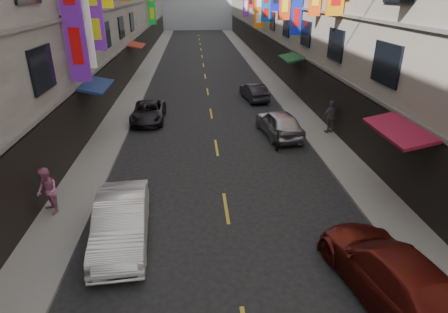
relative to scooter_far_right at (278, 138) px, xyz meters
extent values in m
cube|color=slate|center=(-9.28, 17.95, -0.38)|extent=(2.00, 90.00, 0.12)
cube|color=slate|center=(2.72, 17.95, -0.38)|extent=(2.00, 90.00, 0.12)
cube|color=black|center=(-10.23, 17.95, 1.06)|extent=(0.12, 85.50, 3.00)
cube|color=#66635E|center=(-10.22, 17.95, 2.76)|extent=(0.16, 90.00, 0.14)
cube|color=#66635E|center=(-10.22, 17.95, 5.96)|extent=(0.16, 90.00, 0.14)
cube|color=black|center=(3.67, 17.95, 1.06)|extent=(0.12, 85.50, 3.00)
cube|color=#66635E|center=(3.66, 17.95, 2.76)|extent=(0.16, 90.00, 0.14)
cube|color=#66635E|center=(3.66, 17.95, 5.96)|extent=(0.16, 90.00, 0.14)
cube|color=#551989|center=(-9.72, 0.13, 6.10)|extent=(0.93, 0.18, 5.89)
cylinder|color=black|center=(-9.77, 0.13, 6.10)|extent=(1.03, 0.08, 0.08)
cube|color=white|center=(-9.79, 2.02, 5.36)|extent=(0.78, 0.18, 3.84)
cylinder|color=black|center=(-9.84, 2.02, 5.36)|extent=(0.88, 0.08, 0.08)
cube|color=#691DA0|center=(-9.71, 4.18, 6.07)|extent=(0.94, 0.18, 4.07)
cylinder|color=black|center=(-9.76, 4.18, 6.07)|extent=(1.04, 0.08, 0.08)
cube|color=#0F26B6|center=(3.22, 10.31, 6.35)|extent=(0.79, 0.18, 4.47)
cylinder|color=black|center=(3.27, 10.31, 6.35)|extent=(0.89, 0.08, 0.08)
cube|color=#0E52AA|center=(3.15, 22.10, 5.78)|extent=(0.93, 0.18, 3.14)
cylinder|color=black|center=(3.20, 22.10, 5.78)|extent=(1.03, 0.08, 0.08)
cube|color=#C5580A|center=(3.10, 26.00, 5.18)|extent=(1.04, 0.18, 3.82)
cylinder|color=black|center=(3.15, 26.00, 5.18)|extent=(1.14, 0.08, 0.08)
cube|color=#0E9E2D|center=(-9.70, 35.84, 5.45)|extent=(0.97, 0.18, 5.04)
cylinder|color=black|center=(-9.75, 35.84, 5.45)|extent=(1.07, 0.08, 0.08)
cube|color=maroon|center=(3.02, -6.05, 2.56)|extent=(1.39, 3.20, 0.41)
cube|color=navy|center=(-9.58, 1.95, 2.56)|extent=(1.39, 3.20, 0.41)
cube|color=#124620|center=(3.02, 9.95, 2.56)|extent=(1.39, 3.20, 0.41)
cube|color=maroon|center=(-9.58, 17.95, 2.56)|extent=(1.39, 3.20, 0.41)
cube|color=gold|center=(-3.28, -6.05, -0.44)|extent=(0.12, 2.20, 0.01)
cube|color=gold|center=(-3.28, -0.05, -0.44)|extent=(0.12, 2.20, 0.01)
cube|color=gold|center=(-3.28, 5.95, -0.44)|extent=(0.12, 2.20, 0.01)
cube|color=gold|center=(-3.28, 11.95, -0.44)|extent=(0.12, 2.20, 0.01)
cube|color=gold|center=(-3.28, 17.95, -0.44)|extent=(0.12, 2.20, 0.01)
cube|color=gold|center=(-3.28, 23.95, -0.44)|extent=(0.12, 2.20, 0.01)
cube|color=gold|center=(-3.28, 29.95, -0.44)|extent=(0.12, 2.20, 0.01)
cube|color=gold|center=(-3.28, 35.95, -0.44)|extent=(0.12, 2.20, 0.01)
cube|color=gold|center=(-3.28, 41.95, -0.44)|extent=(0.12, 2.20, 0.01)
cube|color=gold|center=(-3.28, 47.95, -0.44)|extent=(0.12, 2.20, 0.01)
cube|color=gold|center=(-3.28, 53.95, -0.44)|extent=(0.12, 2.20, 0.01)
cylinder|color=black|center=(-0.17, -0.66, -0.19)|extent=(0.24, 0.51, 0.50)
cylinder|color=black|center=(0.15, 0.60, -0.19)|extent=(0.24, 0.51, 0.50)
cube|color=black|center=(-0.01, -0.03, -0.04)|extent=(0.61, 1.33, 0.18)
cube|color=black|center=(0.05, 0.21, 0.31)|extent=(0.45, 0.61, 0.22)
cylinder|color=black|center=(-0.14, -0.56, 0.26)|extent=(0.17, 0.36, 0.88)
cylinder|color=black|center=(-0.14, -0.56, 0.61)|extent=(0.50, 0.18, 0.06)
imported|color=silver|center=(-6.84, -7.82, 0.31)|extent=(1.95, 4.69, 1.51)
imported|color=black|center=(-7.28, 4.70, 0.15)|extent=(1.97, 4.27, 1.19)
imported|color=#56130E|center=(0.72, -10.82, 0.30)|extent=(2.95, 5.42, 1.49)
imported|color=#A4A3A8|center=(0.36, 1.51, 0.30)|extent=(2.32, 4.56, 1.49)
imported|color=#24262C|center=(0.12, 9.19, 0.18)|extent=(1.86, 3.95, 1.25)
imported|color=#C5688F|center=(-9.73, -6.05, 0.57)|extent=(1.00, 1.05, 1.78)
imported|color=#5B5B5D|center=(3.31, 1.42, 0.62)|extent=(1.24, 0.92, 1.89)
camera|label=1|loc=(-4.33, -18.25, 7.15)|focal=30.00mm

